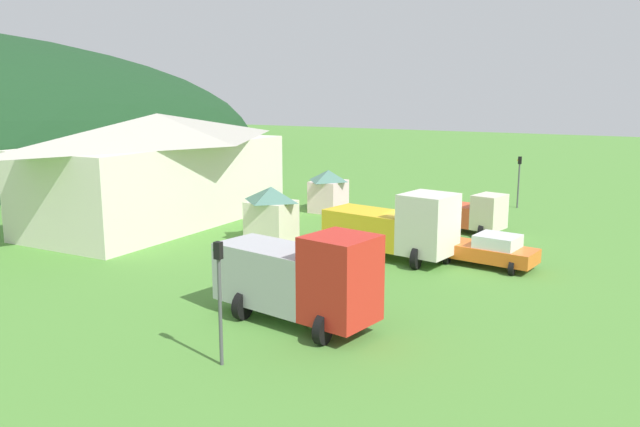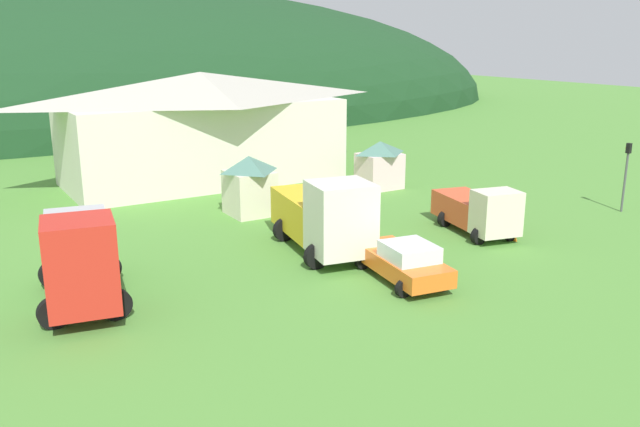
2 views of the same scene
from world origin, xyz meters
The scene contains 12 objects.
ground_plane centered at (0.00, 0.00, 0.00)m, with size 200.00×200.00×0.00m, color #518C38.
depot_building centered at (0.16, 17.83, 3.71)m, with size 18.91×8.77×7.19m.
play_shed_cream centered at (-0.98, 8.41, 1.67)m, with size 2.44×2.63×3.24m.
play_shed_pink centered at (8.85, 9.84, 1.56)m, with size 2.73×2.26×3.03m.
crane_truck_red centered at (-11.65, 0.23, 1.87)m, with size 3.76×6.91×3.69m.
heavy_rig_striped centered at (-1.04, 0.57, 1.76)m, with size 3.99×7.35×3.62m.
light_truck_cream centered at (6.99, -0.83, 1.21)m, with size 3.22×5.56×2.50m.
service_pickup_orange centered at (-0.18, -3.95, 0.83)m, with size 2.87×5.20×1.66m.
traffic_light_west centered at (-16.02, 0.69, 2.51)m, with size 0.20×0.32×4.09m.
traffic_light_east centered at (16.89, -1.90, 2.38)m, with size 0.20×0.32×3.84m.
traffic_cone_near_pickup centered at (9.29, 1.52, 0.00)m, with size 0.36×0.36×0.56m, color orange.
traffic_cone_mid_row centered at (7.67, -2.66, 0.00)m, with size 0.36×0.36×0.63m, color orange.
Camera 1 is at (-31.53, -11.33, 8.78)m, focal length 35.92 mm.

